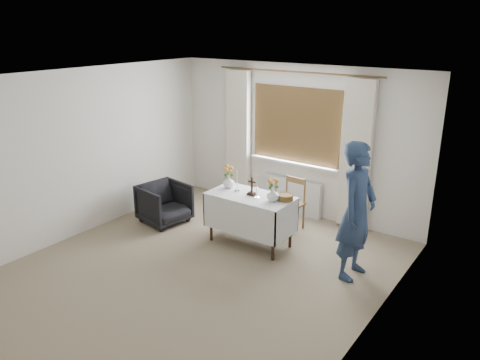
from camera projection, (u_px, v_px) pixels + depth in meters
name	position (u px, v px, depth m)	size (l,w,h in m)	color
ground	(201.00, 269.00, 6.21)	(5.00, 5.00, 0.00)	#9C8C6C
altar_table	(250.00, 220.00, 6.81)	(1.24, 0.64, 0.76)	white
wooden_chair	(289.00, 205.00, 7.28)	(0.38, 0.38, 0.83)	brown
armchair	(164.00, 204.00, 7.58)	(0.69, 0.71, 0.65)	black
person	(357.00, 211.00, 5.80)	(0.65, 0.43, 1.78)	navy
radiator	(291.00, 196.00, 7.98)	(1.10, 0.10, 0.60)	silver
wooden_cross	(252.00, 186.00, 6.66)	(0.13, 0.09, 0.27)	black
candlestick_left	(237.00, 181.00, 6.81)	(0.09, 0.09, 0.31)	silver
candlestick_right	(257.00, 187.00, 6.54)	(0.09, 0.09, 0.31)	silver
flower_vase_left	(229.00, 182.00, 6.98)	(0.17, 0.17, 0.18)	white
flower_vase_right	(273.00, 195.00, 6.45)	(0.18, 0.18, 0.18)	white
wicker_basket	(285.00, 197.00, 6.50)	(0.22, 0.22, 0.08)	brown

